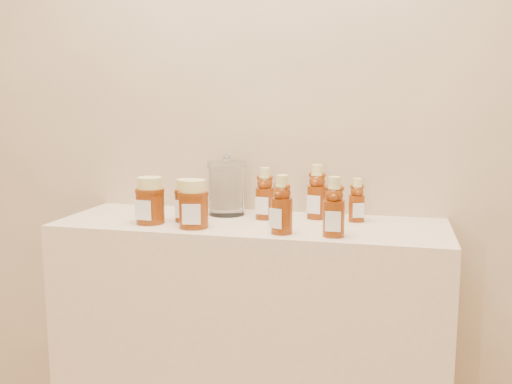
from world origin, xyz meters
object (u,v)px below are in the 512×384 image
(bear_bottle_front_left, at_px, (282,201))
(honey_jar_left, at_px, (150,200))
(glass_canister, at_px, (227,186))
(bear_bottle_back_left, at_px, (265,190))
(display_table, at_px, (251,359))

(bear_bottle_front_left, distance_m, honey_jar_left, 0.42)
(glass_canister, bearing_deg, bear_bottle_front_left, -44.46)
(bear_bottle_back_left, relative_size, honey_jar_left, 1.30)
(bear_bottle_back_left, bearing_deg, display_table, -113.60)
(bear_bottle_front_left, bearing_deg, glass_canister, 160.30)
(glass_canister, bearing_deg, bear_bottle_back_left, -15.15)
(bear_bottle_back_left, xyz_separation_m, bear_bottle_front_left, (0.09, -0.19, 0.00))
(bear_bottle_back_left, relative_size, bear_bottle_front_left, 0.99)
(bear_bottle_back_left, height_order, glass_canister, glass_canister)
(display_table, distance_m, glass_canister, 0.56)
(bear_bottle_back_left, relative_size, glass_canister, 0.97)
(display_table, distance_m, honey_jar_left, 0.60)
(display_table, height_order, bear_bottle_front_left, bear_bottle_front_left)
(bear_bottle_back_left, xyz_separation_m, glass_canister, (-0.14, 0.04, 0.00))
(honey_jar_left, relative_size, glass_canister, 0.74)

